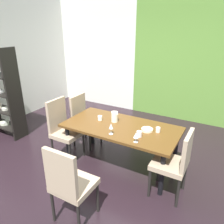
{
  "coord_description": "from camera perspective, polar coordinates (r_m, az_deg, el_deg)",
  "views": [
    {
      "loc": [
        1.84,
        -2.55,
        2.22
      ],
      "look_at": [
        0.17,
        0.4,
        0.85
      ],
      "focal_mm": 35.0,
      "sensor_mm": 36.0,
      "label": 1
    }
  ],
  "objects": [
    {
      "name": "chair_left_near",
      "position": [
        3.82,
        -12.71,
        -3.87
      ],
      "size": [
        0.44,
        0.44,
        1.07
      ],
      "rotation": [
        0.0,
        0.0,
        -1.57
      ],
      "color": "tan",
      "rests_on": "ground_plane"
    },
    {
      "name": "garden_window_panel",
      "position": [
        5.35,
        22.97,
        11.83
      ],
      "size": [
        3.31,
        0.1,
        2.86
      ],
      "primitive_type": "cube",
      "color": "#5D8C38",
      "rests_on": "ground_plane"
    },
    {
      "name": "cup_east",
      "position": [
        3.16,
        7.12,
        -5.72
      ],
      "size": [
        0.08,
        0.08,
        0.08
      ],
      "primitive_type": "cylinder",
      "color": "white",
      "rests_on": "dining_table"
    },
    {
      "name": "chair_left_far",
      "position": [
        4.23,
        -7.45,
        -1.36
      ],
      "size": [
        0.44,
        0.44,
        0.98
      ],
      "rotation": [
        0.0,
        0.0,
        -1.57
      ],
      "color": "tan",
      "rests_on": "ground_plane"
    },
    {
      "name": "dining_table",
      "position": [
        3.5,
        2.35,
        -4.85
      ],
      "size": [
        1.82,
        0.91,
        0.72
      ],
      "color": "#583817",
      "rests_on": "ground_plane"
    },
    {
      "name": "chair_head_near",
      "position": [
        2.61,
        -11.14,
        -17.61
      ],
      "size": [
        0.44,
        0.44,
        1.03
      ],
      "color": "tan",
      "rests_on": "ground_plane"
    },
    {
      "name": "wine_glass_corner",
      "position": [
        2.98,
        6.29,
        -6.1
      ],
      "size": [
        0.07,
        0.07,
        0.15
      ],
      "color": "silver",
      "rests_on": "dining_table"
    },
    {
      "name": "wine_glass_front",
      "position": [
        3.17,
        -0.25,
        -3.83
      ],
      "size": [
        0.06,
        0.06,
        0.17
      ],
      "color": "silver",
      "rests_on": "dining_table"
    },
    {
      "name": "display_shelf",
      "position": [
        5.02,
        -27.16,
        4.43
      ],
      "size": [
        0.92,
        0.34,
        1.83
      ],
      "color": "black",
      "rests_on": "ground_plane"
    },
    {
      "name": "serving_bowl_center",
      "position": [
        3.35,
        9.16,
        -4.58
      ],
      "size": [
        0.17,
        0.17,
        0.04
      ],
      "primitive_type": "cylinder",
      "color": "beige",
      "rests_on": "dining_table"
    },
    {
      "name": "cup_rear",
      "position": [
        3.34,
        11.94,
        -4.56
      ],
      "size": [
        0.07,
        0.07,
        0.08
      ],
      "primitive_type": "cylinder",
      "color": "white",
      "rests_on": "dining_table"
    },
    {
      "name": "ground_plane",
      "position": [
        3.85,
        -5.23,
        -13.43
      ],
      "size": [
        5.73,
        5.5,
        0.02
      ],
      "primitive_type": "cube",
      "color": "black"
    },
    {
      "name": "back_panel_interior",
      "position": [
        6.36,
        -4.2,
        14.8
      ],
      "size": [
        2.42,
        0.1,
        2.86
      ],
      "primitive_type": "cube",
      "color": "silver",
      "rests_on": "ground_plane"
    },
    {
      "name": "pitcher_west",
      "position": [
        3.59,
        0.69,
        -1.24
      ],
      "size": [
        0.12,
        0.11,
        0.17
      ],
      "color": "#F2ECCD",
      "rests_on": "dining_table"
    },
    {
      "name": "cup_left",
      "position": [
        3.67,
        -3.15,
        -1.58
      ],
      "size": [
        0.07,
        0.07,
        0.08
      ],
      "primitive_type": "cylinder",
      "color": "white",
      "rests_on": "dining_table"
    },
    {
      "name": "chair_right_near",
      "position": [
        3.04,
        16.32,
        -12.16
      ],
      "size": [
        0.44,
        0.44,
        0.98
      ],
      "rotation": [
        0.0,
        0.0,
        1.57
      ],
      "color": "tan",
      "rests_on": "ground_plane"
    }
  ]
}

